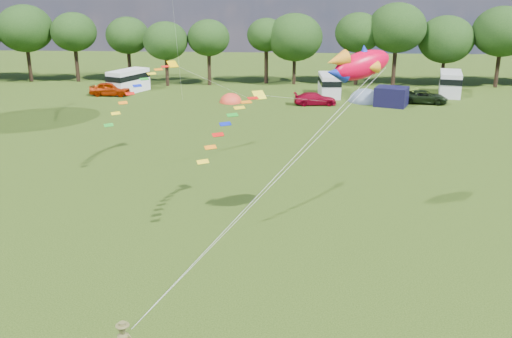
# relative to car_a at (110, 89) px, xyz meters

# --- Properties ---
(ground_plane) EXTENTS (180.00, 180.00, 0.00)m
(ground_plane) POSITION_rel_car_a_xyz_m (19.59, -46.24, -0.79)
(ground_plane) COLOR black
(ground_plane) RESTS_ON ground
(tree_line) EXTENTS (102.98, 10.98, 10.27)m
(tree_line) POSITION_rel_car_a_xyz_m (24.89, 8.75, 5.56)
(tree_line) COLOR black
(tree_line) RESTS_ON ground
(car_a) EXTENTS (4.78, 1.99, 1.58)m
(car_a) POSITION_rel_car_a_xyz_m (0.00, 0.00, 0.00)
(car_a) COLOR #992403
(car_a) RESTS_ON ground
(car_c) EXTENTS (4.57, 2.31, 1.32)m
(car_c) POSITION_rel_car_a_xyz_m (23.62, -3.62, -0.13)
(car_c) COLOR maroon
(car_c) RESTS_ON ground
(car_d) EXTENTS (5.39, 3.10, 1.39)m
(car_d) POSITION_rel_car_a_xyz_m (35.51, -1.95, -0.10)
(car_d) COLOR black
(car_d) RESTS_ON ground
(campervan_b) EXTENTS (4.35, 5.91, 2.66)m
(campervan_b) POSITION_rel_car_a_xyz_m (1.55, 2.37, 0.64)
(campervan_b) COLOR white
(campervan_b) RESTS_ON ground
(campervan_c) EXTENTS (2.46, 5.27, 2.53)m
(campervan_c) POSITION_rel_car_a_xyz_m (25.39, 1.57, 0.57)
(campervan_c) COLOR silver
(campervan_c) RESTS_ON ground
(campervan_d) EXTENTS (3.53, 5.95, 2.73)m
(campervan_d) POSITION_rel_car_a_xyz_m (39.45, 3.00, 0.68)
(campervan_d) COLOR silver
(campervan_d) RESTS_ON ground
(tent_orange) EXTENTS (2.53, 2.77, 1.98)m
(tent_orange) POSITION_rel_car_a_xyz_m (14.42, -2.83, -0.77)
(tent_orange) COLOR #EE4026
(tent_orange) RESTS_ON ground
(tent_greyblue) EXTENTS (3.75, 4.11, 2.79)m
(tent_greyblue) POSITION_rel_car_a_xyz_m (29.25, -1.38, -0.77)
(tent_greyblue) COLOR slate
(tent_greyblue) RESTS_ON ground
(awning_navy) EXTENTS (3.95, 3.59, 2.03)m
(awning_navy) POSITION_rel_car_a_xyz_m (31.68, -3.64, 0.22)
(awning_navy) COLOR black
(awning_navy) RESTS_ON ground
(fish_kite) EXTENTS (3.68, 2.61, 1.97)m
(fish_kite) POSITION_rel_car_a_xyz_m (24.33, -36.87, 8.07)
(fish_kite) COLOR red
(fish_kite) RESTS_ON ground
(streamer_kite_b) EXTENTS (4.40, 4.76, 3.84)m
(streamer_kite_b) POSITION_rel_car_a_xyz_m (11.14, -25.74, 5.18)
(streamer_kite_b) COLOR #FABA02
(streamer_kite_b) RESTS_ON ground
(streamer_kite_c) EXTENTS (3.26, 4.98, 2.83)m
(streamer_kite_c) POSITION_rel_car_a_xyz_m (18.41, -35.28, 5.18)
(streamer_kite_c) COLOR yellow
(streamer_kite_c) RESTS_ON ground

